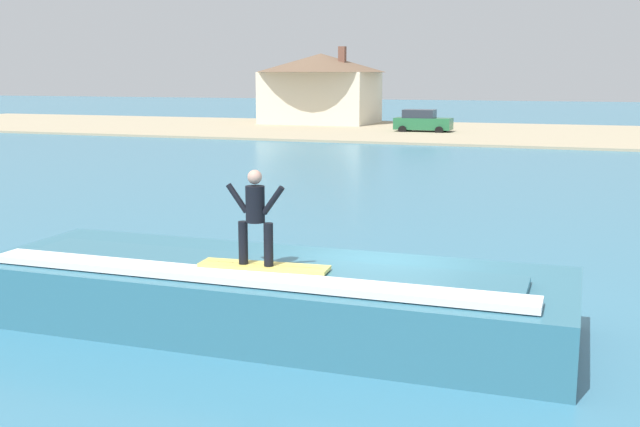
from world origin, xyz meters
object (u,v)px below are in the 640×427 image
at_px(wave_crest, 268,295).
at_px(house_with_chimney, 321,84).
at_px(surfboard, 264,266).
at_px(surfer, 255,213).
at_px(car_near_shore, 422,121).

height_order(wave_crest, house_with_chimney, house_with_chimney).
xyz_separation_m(wave_crest, house_with_chimney, (-18.07, 54.86, 3.12)).
height_order(wave_crest, surfboard, surfboard).
height_order(surfer, car_near_shore, surfer).
xyz_separation_m(surfboard, house_with_chimney, (-18.27, 55.49, 2.43)).
bearing_deg(surfer, car_near_shore, 98.39).
distance_m(wave_crest, house_with_chimney, 57.85).
bearing_deg(car_near_shore, wave_crest, -81.59).
bearing_deg(car_near_shore, surfboard, -81.46).
bearing_deg(wave_crest, house_with_chimney, 108.23).
bearing_deg(surfer, wave_crest, 97.38).
xyz_separation_m(wave_crest, car_near_shore, (-6.96, 47.07, 0.36)).
distance_m(car_near_shore, house_with_chimney, 13.85).
distance_m(surfboard, surfer, 0.93).
bearing_deg(surfboard, house_with_chimney, 108.23).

